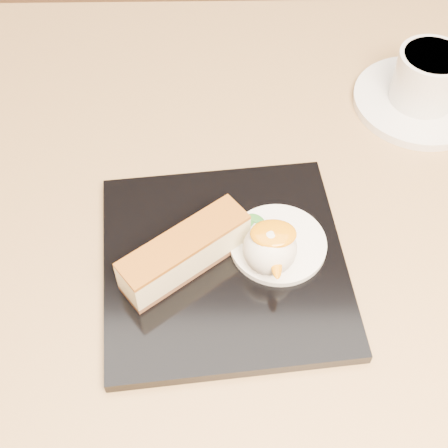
{
  "coord_description": "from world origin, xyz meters",
  "views": [
    {
      "loc": [
        -0.04,
        -0.34,
        1.21
      ],
      "look_at": [
        -0.04,
        -0.01,
        0.76
      ],
      "focal_mm": 50.0,
      "sensor_mm": 36.0,
      "label": 1
    }
  ],
  "objects_px": {
    "dessert_plate": "(224,263)",
    "table": "(257,321)",
    "saucer": "(419,101)",
    "coffee_cup": "(429,76)",
    "ice_cream_scoop": "(270,249)",
    "cheesecake": "(185,253)"
  },
  "relations": [
    {
      "from": "coffee_cup",
      "to": "saucer",
      "type": "bearing_deg",
      "value": -180.0
    },
    {
      "from": "coffee_cup",
      "to": "ice_cream_scoop",
      "type": "bearing_deg",
      "value": -140.33
    },
    {
      "from": "dessert_plate",
      "to": "saucer",
      "type": "relative_size",
      "value": 1.47
    },
    {
      "from": "ice_cream_scoop",
      "to": "coffee_cup",
      "type": "relative_size",
      "value": 0.49
    },
    {
      "from": "cheesecake",
      "to": "coffee_cup",
      "type": "distance_m",
      "value": 0.35
    },
    {
      "from": "coffee_cup",
      "to": "table",
      "type": "bearing_deg",
      "value": -144.91
    },
    {
      "from": "ice_cream_scoop",
      "to": "coffee_cup",
      "type": "bearing_deg",
      "value": 49.97
    },
    {
      "from": "ice_cream_scoop",
      "to": "saucer",
      "type": "relative_size",
      "value": 0.32
    },
    {
      "from": "saucer",
      "to": "coffee_cup",
      "type": "bearing_deg",
      "value": 10.3
    },
    {
      "from": "table",
      "to": "saucer",
      "type": "height_order",
      "value": "saucer"
    },
    {
      "from": "dessert_plate",
      "to": "coffee_cup",
      "type": "xyz_separation_m",
      "value": [
        0.23,
        0.22,
        0.03
      ]
    },
    {
      "from": "dessert_plate",
      "to": "table",
      "type": "bearing_deg",
      "value": 34.56
    },
    {
      "from": "dessert_plate",
      "to": "cheesecake",
      "type": "distance_m",
      "value": 0.04
    },
    {
      "from": "ice_cream_scoop",
      "to": "coffee_cup",
      "type": "distance_m",
      "value": 0.29
    },
    {
      "from": "cheesecake",
      "to": "coffee_cup",
      "type": "bearing_deg",
      "value": 2.98
    },
    {
      "from": "dessert_plate",
      "to": "cheesecake",
      "type": "xyz_separation_m",
      "value": [
        -0.04,
        -0.0,
        0.03
      ]
    },
    {
      "from": "table",
      "to": "coffee_cup",
      "type": "bearing_deg",
      "value": 45.39
    },
    {
      "from": "saucer",
      "to": "coffee_cup",
      "type": "distance_m",
      "value": 0.04
    },
    {
      "from": "cheesecake",
      "to": "ice_cream_scoop",
      "type": "bearing_deg",
      "value": -37.43
    },
    {
      "from": "table",
      "to": "ice_cream_scoop",
      "type": "relative_size",
      "value": 16.61
    },
    {
      "from": "table",
      "to": "saucer",
      "type": "xyz_separation_m",
      "value": [
        0.19,
        0.19,
        0.16
      ]
    },
    {
      "from": "table",
      "to": "ice_cream_scoop",
      "type": "distance_m",
      "value": 0.19
    }
  ]
}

